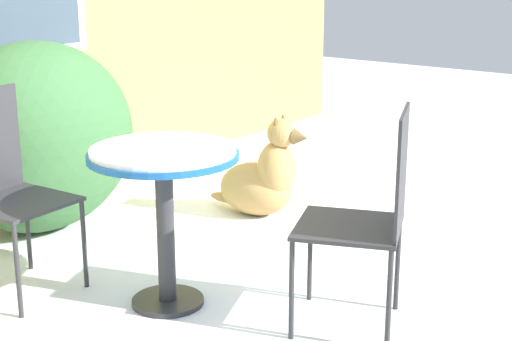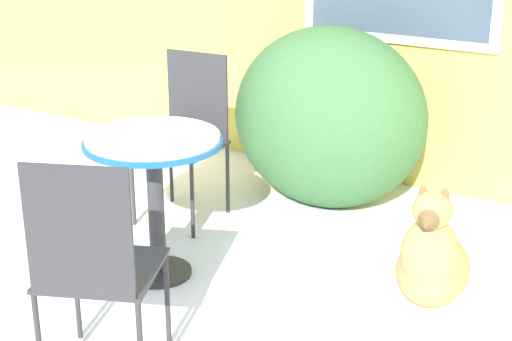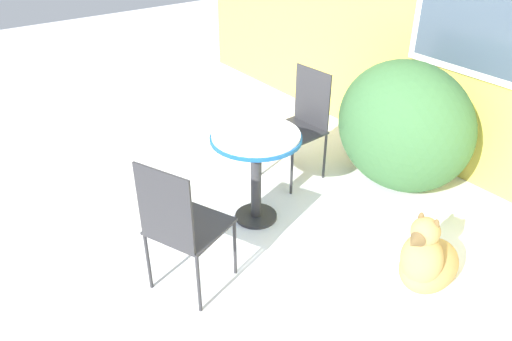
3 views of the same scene
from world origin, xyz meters
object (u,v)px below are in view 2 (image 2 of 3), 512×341
patio_chair_near_table (187,130)px  dog (432,261)px  patio_chair_far_side (94,262)px  patio_table (154,163)px

patio_chair_near_table → dog: bearing=-14.7°
patio_chair_far_side → dog: size_ratio=1.42×
patio_chair_near_table → patio_chair_far_side: size_ratio=1.00×
patio_table → patio_chair_far_side: bearing=-66.4°
patio_table → dog: 1.48m
patio_table → dog: size_ratio=1.10×
patio_chair_far_side → patio_chair_near_table: bearing=-89.0°
patio_table → patio_chair_far_side: (0.39, -0.89, -0.08)m
patio_chair_far_side → dog: (0.97, 1.33, -0.32)m
patio_table → patio_chair_far_side: 0.97m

